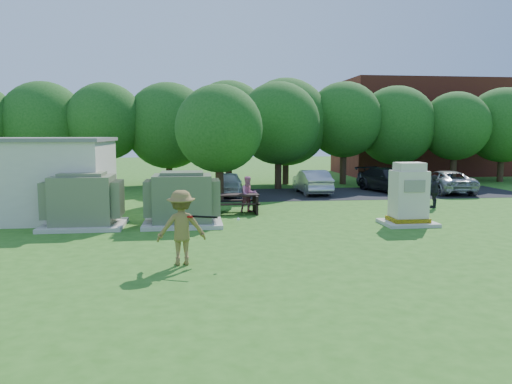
{
  "coord_description": "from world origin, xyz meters",
  "views": [
    {
      "loc": [
        -2.36,
        -14.77,
        3.54
      ],
      "look_at": [
        0.0,
        4.0,
        1.3
      ],
      "focal_mm": 35.0,
      "sensor_mm": 36.0,
      "label": 1
    }
  ],
  "objects": [
    {
      "name": "transformer_right",
      "position": [
        -2.8,
        4.5,
        0.97
      ],
      "size": [
        3.0,
        2.4,
        2.07
      ],
      "color": "beige",
      "rests_on": "ground"
    },
    {
      "name": "person_by_generator",
      "position": [
        7.01,
        4.87,
        0.74
      ],
      "size": [
        0.57,
        0.41,
        1.48
      ],
      "primitive_type": "imported",
      "rotation": [
        0.0,
        0.0,
        3.04
      ],
      "color": "black",
      "rests_on": "ground"
    },
    {
      "name": "tree_row",
      "position": [
        1.75,
        18.5,
        4.15
      ],
      "size": [
        41.3,
        13.3,
        7.3
      ],
      "color": "#47301E",
      "rests_on": "ground"
    },
    {
      "name": "parking_strip",
      "position": [
        7.0,
        13.5,
        0.01
      ],
      "size": [
        20.0,
        6.0,
        0.01
      ],
      "primitive_type": "cube",
      "color": "#232326",
      "rests_on": "ground"
    },
    {
      "name": "person_at_picnic",
      "position": [
        0.08,
        7.3,
        0.81
      ],
      "size": [
        0.95,
        0.84,
        1.62
      ],
      "primitive_type": "imported",
      "rotation": [
        0.0,
        0.0,
        0.34
      ],
      "color": "pink",
      "rests_on": "ground"
    },
    {
      "name": "generator_cabinet",
      "position": [
        5.88,
        3.44,
        1.06
      ],
      "size": [
        1.98,
        1.62,
        2.42
      ],
      "color": "beige",
      "rests_on": "ground"
    },
    {
      "name": "batter",
      "position": [
        -2.71,
        -1.44,
        1.01
      ],
      "size": [
        1.38,
        0.88,
        2.03
      ],
      "primitive_type": "imported",
      "rotation": [
        0.0,
        0.0,
        3.25
      ],
      "color": "olive",
      "rests_on": "ground"
    },
    {
      "name": "car_dark",
      "position": [
        9.39,
        14.05,
        0.72
      ],
      "size": [
        3.21,
        5.29,
        1.43
      ],
      "primitive_type": "imported",
      "rotation": [
        0.0,
        0.0,
        0.26
      ],
      "color": "black",
      "rests_on": "ground"
    },
    {
      "name": "batting_equipment",
      "position": [
        -2.06,
        -1.58,
        1.3
      ],
      "size": [
        1.51,
        0.51,
        0.22
      ],
      "color": "black",
      "rests_on": "ground"
    },
    {
      "name": "ground",
      "position": [
        0.0,
        0.0,
        0.0
      ],
      "size": [
        120.0,
        120.0,
        0.0
      ],
      "primitive_type": "plane",
      "color": "#2D6619",
      "rests_on": "ground"
    },
    {
      "name": "picnic_table",
      "position": [
        -0.51,
        7.06,
        0.53
      ],
      "size": [
        2.0,
        1.5,
        0.85
      ],
      "color": "black",
      "rests_on": "ground"
    },
    {
      "name": "car_silver_a",
      "position": [
        4.54,
        13.72,
        0.7
      ],
      "size": [
        1.55,
        4.27,
        1.4
      ],
      "primitive_type": "imported",
      "rotation": [
        0.0,
        0.0,
        3.16
      ],
      "color": "#B1B1B6",
      "rests_on": "ground"
    },
    {
      "name": "person_walking_right",
      "position": [
        8.97,
        7.49,
        0.79
      ],
      "size": [
        0.92,
        0.93,
        1.58
      ],
      "primitive_type": "imported",
      "rotation": [
        0.0,
        0.0,
        3.95
      ],
      "color": "black",
      "rests_on": "ground"
    },
    {
      "name": "transformer_left",
      "position": [
        -6.5,
        4.5,
        0.97
      ],
      "size": [
        3.0,
        2.4,
        2.07
      ],
      "color": "beige",
      "rests_on": "ground"
    },
    {
      "name": "brick_building",
      "position": [
        18.0,
        27.0,
        4.0
      ],
      "size": [
        15.0,
        8.0,
        8.0
      ],
      "primitive_type": "cube",
      "color": "maroon",
      "rests_on": "ground"
    },
    {
      "name": "car_white",
      "position": [
        -0.43,
        13.46,
        0.67
      ],
      "size": [
        2.04,
        4.07,
        1.33
      ],
      "primitive_type": "imported",
      "rotation": [
        0.0,
        0.0,
        -0.12
      ],
      "color": "silver",
      "rests_on": "ground"
    },
    {
      "name": "car_silver_b",
      "position": [
        12.47,
        13.19,
        0.66
      ],
      "size": [
        2.41,
        4.87,
        1.33
      ],
      "primitive_type": "imported",
      "rotation": [
        0.0,
        0.0,
        3.1
      ],
      "color": "#A5A5A9",
      "rests_on": "ground"
    }
  ]
}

